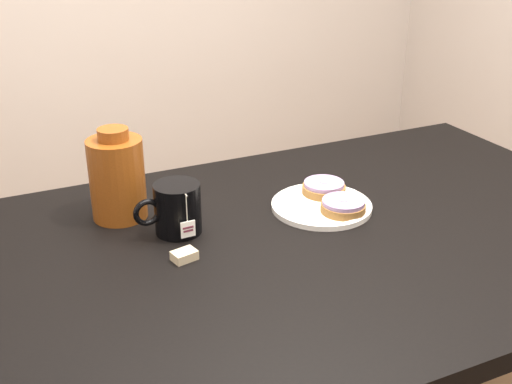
% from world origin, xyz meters
% --- Properties ---
extents(table, '(1.40, 0.90, 0.75)m').
position_xyz_m(table, '(0.00, 0.00, 0.67)').
color(table, black).
rests_on(table, ground_plane).
extents(plate, '(0.22, 0.22, 0.02)m').
position_xyz_m(plate, '(0.05, 0.10, 0.76)').
color(plate, white).
rests_on(plate, table).
extents(bagel_back, '(0.13, 0.13, 0.03)m').
position_xyz_m(bagel_back, '(0.09, 0.14, 0.77)').
color(bagel_back, brown).
rests_on(bagel_back, plate).
extents(bagel_front, '(0.14, 0.14, 0.03)m').
position_xyz_m(bagel_front, '(0.08, 0.04, 0.78)').
color(bagel_front, brown).
rests_on(bagel_front, plate).
extents(mug, '(0.14, 0.10, 0.10)m').
position_xyz_m(mug, '(-0.26, 0.13, 0.80)').
color(mug, black).
rests_on(mug, table).
extents(teabag_pouch, '(0.05, 0.04, 0.02)m').
position_xyz_m(teabag_pouch, '(-0.29, 0.01, 0.76)').
color(teabag_pouch, '#C6B793').
rests_on(teabag_pouch, table).
extents(bagel_package, '(0.15, 0.15, 0.20)m').
position_xyz_m(bagel_package, '(-0.35, 0.24, 0.84)').
color(bagel_package, '#5C280C').
rests_on(bagel_package, table).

